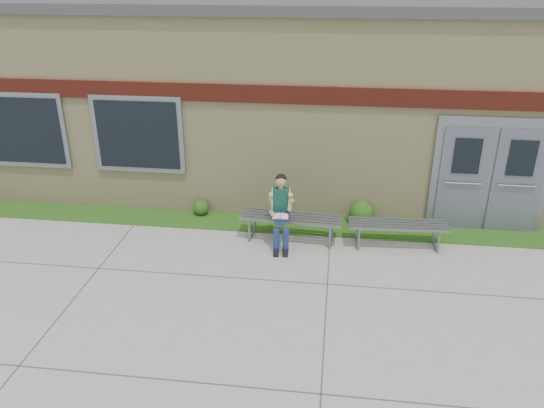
# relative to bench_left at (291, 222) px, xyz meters

# --- Properties ---
(ground) EXTENTS (80.00, 80.00, 0.00)m
(ground) POSITION_rel_bench_left_xyz_m (-0.24, -2.00, -0.39)
(ground) COLOR #9E9E99
(ground) RESTS_ON ground
(grass_strip) EXTENTS (16.00, 0.80, 0.02)m
(grass_strip) POSITION_rel_bench_left_xyz_m (-0.24, 0.60, -0.38)
(grass_strip) COLOR #2A4F15
(grass_strip) RESTS_ON ground
(school_building) EXTENTS (16.20, 6.22, 4.20)m
(school_building) POSITION_rel_bench_left_xyz_m (-0.25, 3.99, 1.72)
(school_building) COLOR beige
(school_building) RESTS_ON ground
(bench_left) EXTENTS (1.96, 0.68, 0.50)m
(bench_left) POSITION_rel_bench_left_xyz_m (0.00, 0.00, 0.00)
(bench_left) COLOR slate
(bench_left) RESTS_ON ground
(bench_right) EXTENTS (1.84, 0.60, 0.47)m
(bench_right) POSITION_rel_bench_left_xyz_m (2.00, 0.00, -0.02)
(bench_right) COLOR slate
(bench_right) RESTS_ON ground
(girl) EXTENTS (0.49, 0.80, 1.38)m
(girl) POSITION_rel_bench_left_xyz_m (-0.17, -0.20, 0.35)
(girl) COLOR navy
(girl) RESTS_ON ground
(shrub_mid) EXTENTS (0.32, 0.32, 0.32)m
(shrub_mid) POSITION_rel_bench_left_xyz_m (-1.99, 0.85, -0.20)
(shrub_mid) COLOR #2A4F15
(shrub_mid) RESTS_ON grass_strip
(shrub_east) EXTENTS (0.49, 0.49, 0.49)m
(shrub_east) POSITION_rel_bench_left_xyz_m (1.36, 0.85, -0.12)
(shrub_east) COLOR #2A4F15
(shrub_east) RESTS_ON grass_strip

